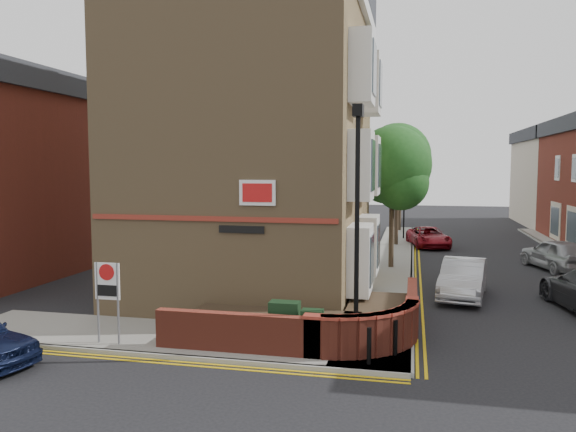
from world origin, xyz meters
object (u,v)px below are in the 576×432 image
(lamppost, at_px, (357,228))
(silver_car_near, at_px, (463,278))
(utility_cabinet_large, at_px, (285,324))
(zone_sign, at_px, (107,288))

(lamppost, height_order, silver_car_near, lamppost)
(lamppost, bearing_deg, utility_cabinet_large, 176.99)
(zone_sign, bearing_deg, utility_cabinet_large, 9.69)
(utility_cabinet_large, xyz_separation_m, zone_sign, (-4.70, -0.80, 0.92))
(silver_car_near, bearing_deg, utility_cabinet_large, -115.61)
(utility_cabinet_large, distance_m, zone_sign, 4.86)
(lamppost, xyz_separation_m, silver_car_near, (3.26, 7.51, -2.63))
(utility_cabinet_large, height_order, zone_sign, zone_sign)
(utility_cabinet_large, height_order, silver_car_near, silver_car_near)
(utility_cabinet_large, relative_size, zone_sign, 0.55)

